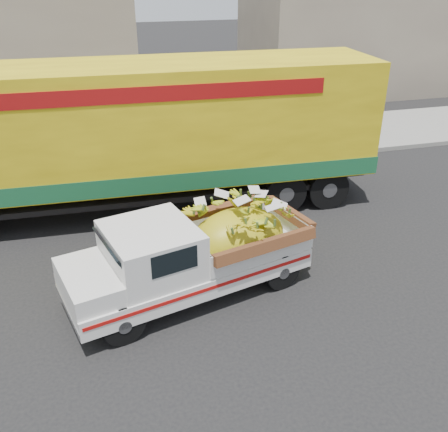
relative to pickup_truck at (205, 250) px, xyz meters
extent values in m
plane|color=black|center=(-0.82, 0.50, -0.89)|extent=(100.00, 100.00, 0.00)
cube|color=gray|center=(-0.82, 6.43, -0.82)|extent=(60.00, 0.25, 0.15)
cube|color=gray|center=(-0.82, 8.53, -0.82)|extent=(60.00, 4.00, 0.14)
cube|color=gray|center=(13.18, 15.43, 2.11)|extent=(14.00, 6.00, 6.00)
cylinder|color=black|center=(-1.75, -1.21, -0.51)|extent=(0.80, 0.40, 0.77)
cylinder|color=black|center=(-2.11, 0.22, -0.51)|extent=(0.80, 0.40, 0.77)
cylinder|color=black|center=(1.48, -0.38, -0.51)|extent=(0.80, 0.40, 0.77)
cylinder|color=black|center=(1.11, 1.04, -0.51)|extent=(0.80, 0.40, 0.77)
cube|color=silver|center=(-0.37, -0.09, -0.33)|extent=(5.01, 2.83, 0.39)
cube|color=#A50F0C|center=(-0.15, -0.93, -0.27)|extent=(4.50, 1.16, 0.07)
cube|color=silver|center=(-2.62, -0.67, -0.44)|extent=(0.51, 1.65, 0.14)
cube|color=silver|center=(-2.25, -0.57, 0.04)|extent=(1.23, 1.77, 0.36)
cube|color=silver|center=(-1.07, -0.27, 0.32)|extent=(1.92, 1.98, 0.91)
cube|color=black|center=(-0.77, -1.05, 0.49)|extent=(0.83, 0.22, 0.42)
cube|color=silver|center=(0.81, 0.21, 0.12)|extent=(2.67, 2.23, 0.51)
ellipsoid|color=gold|center=(0.71, 0.18, 0.01)|extent=(2.37, 1.85, 1.29)
cylinder|color=black|center=(4.01, 2.79, -0.34)|extent=(1.11, 0.36, 1.10)
cylinder|color=black|center=(4.09, 4.79, -0.34)|extent=(1.11, 0.36, 1.10)
cylinder|color=black|center=(2.81, 2.84, -0.34)|extent=(1.11, 0.36, 1.10)
cylinder|color=black|center=(2.89, 4.84, -0.34)|extent=(1.11, 0.36, 1.10)
cube|color=black|center=(-0.64, 3.98, -0.11)|extent=(12.03, 1.48, 0.36)
cube|color=yellow|center=(-0.64, 3.98, 1.49)|extent=(11.85, 2.97, 2.84)
cube|color=#18552F|center=(-0.64, 3.98, 0.32)|extent=(11.91, 2.99, 0.45)
cube|color=maroon|center=(-0.69, 2.72, 2.46)|extent=(8.39, 0.36, 0.35)
camera|label=1|loc=(-1.86, -8.20, 5.04)|focal=40.00mm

